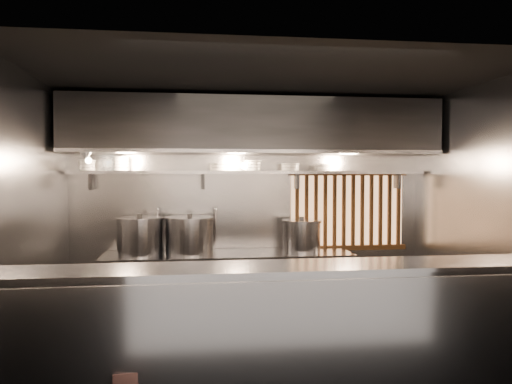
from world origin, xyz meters
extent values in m
plane|color=black|center=(0.00, 0.00, 0.00)|extent=(4.50, 4.50, 0.00)
plane|color=black|center=(0.00, 0.00, 2.80)|extent=(4.50, 4.50, 0.00)
plane|color=gray|center=(0.00, 1.50, 1.40)|extent=(4.50, 0.00, 4.50)
plane|color=gray|center=(-2.25, 0.00, 1.40)|extent=(0.00, 3.00, 3.00)
plane|color=gray|center=(2.25, 0.00, 1.40)|extent=(0.00, 3.00, 3.00)
cube|color=#99999F|center=(0.00, -0.95, 0.55)|extent=(4.50, 0.50, 1.10)
cube|color=#939399|center=(0.00, -1.21, 0.55)|extent=(4.50, 0.02, 1.01)
cube|color=#99999F|center=(0.00, -0.95, 1.11)|extent=(4.50, 0.56, 0.03)
cube|color=#99999F|center=(-0.30, 1.13, 0.45)|extent=(3.00, 0.70, 0.90)
cube|color=#99999F|center=(0.00, 1.32, 1.88)|extent=(4.40, 0.34, 0.04)
cube|color=#2D2D30|center=(0.00, 1.10, 2.42)|extent=(4.40, 0.80, 0.65)
cube|color=#99999F|center=(0.00, 0.70, 2.12)|extent=(4.40, 0.03, 0.04)
cube|color=#F1AA6C|center=(1.30, 1.48, 1.38)|extent=(1.50, 0.02, 0.92)
cube|color=brown|center=(1.30, 1.43, 1.87)|extent=(1.56, 0.06, 0.06)
cube|color=brown|center=(1.30, 1.43, 0.89)|extent=(1.56, 0.06, 0.06)
cube|color=brown|center=(0.61, 1.43, 1.38)|extent=(0.04, 0.04, 0.92)
cube|color=brown|center=(0.74, 1.43, 1.38)|extent=(0.04, 0.04, 0.92)
cube|color=brown|center=(0.86, 1.43, 1.38)|extent=(0.04, 0.04, 0.92)
cube|color=brown|center=(0.99, 1.43, 1.38)|extent=(0.04, 0.04, 0.92)
cube|color=brown|center=(1.11, 1.43, 1.38)|extent=(0.04, 0.04, 0.92)
cube|color=brown|center=(1.24, 1.43, 1.38)|extent=(0.04, 0.04, 0.92)
cube|color=brown|center=(1.36, 1.43, 1.38)|extent=(0.04, 0.04, 0.92)
cube|color=brown|center=(1.49, 1.43, 1.38)|extent=(0.04, 0.04, 0.92)
cube|color=brown|center=(1.61, 1.43, 1.38)|extent=(0.04, 0.04, 0.92)
cube|color=brown|center=(1.74, 1.43, 1.38)|extent=(0.04, 0.04, 0.92)
cube|color=brown|center=(1.86, 1.43, 1.38)|extent=(0.04, 0.04, 0.92)
cube|color=brown|center=(1.99, 1.43, 1.38)|extent=(0.05, 0.04, 0.92)
cylinder|color=silver|center=(-1.15, 1.45, 1.19)|extent=(0.03, 0.03, 0.48)
sphere|color=silver|center=(-1.15, 1.45, 1.43)|extent=(0.04, 0.04, 0.04)
cylinder|color=silver|center=(-1.15, 1.32, 1.43)|extent=(0.03, 0.26, 0.03)
sphere|color=silver|center=(-1.15, 1.19, 1.43)|extent=(0.04, 0.04, 0.04)
cylinder|color=silver|center=(-1.15, 1.19, 1.36)|extent=(0.03, 0.03, 0.14)
cylinder|color=silver|center=(-0.45, 1.45, 1.19)|extent=(0.03, 0.03, 0.48)
sphere|color=silver|center=(-0.45, 1.45, 1.43)|extent=(0.04, 0.04, 0.04)
cylinder|color=silver|center=(-0.45, 1.32, 1.43)|extent=(0.03, 0.26, 0.03)
sphere|color=silver|center=(-0.45, 1.19, 1.43)|extent=(0.04, 0.04, 0.04)
cylinder|color=silver|center=(-0.45, 1.19, 1.36)|extent=(0.03, 0.03, 0.14)
cone|color=#99999F|center=(-1.90, 0.85, 2.07)|extent=(0.25, 0.27, 0.20)
sphere|color=#FFE0B2|center=(-1.87, 0.83, 2.01)|extent=(0.07, 0.07, 0.07)
cylinder|color=#2D2D30|center=(-1.90, 0.95, 2.15)|extent=(0.02, 0.22, 0.02)
cylinder|color=#2D2D30|center=(-0.10, 1.20, 2.04)|extent=(0.01, 0.01, 0.12)
sphere|color=#FFE0B2|center=(-0.10, 1.20, 1.96)|extent=(0.09, 0.09, 0.09)
cylinder|color=#99999F|center=(-0.77, 1.16, 1.11)|extent=(0.74, 0.74, 0.41)
cylinder|color=#99999F|center=(-0.77, 1.16, 1.33)|extent=(0.78, 0.78, 0.03)
cylinder|color=#2D2D30|center=(-0.77, 1.16, 1.36)|extent=(0.06, 0.06, 0.04)
cylinder|color=#99999F|center=(-1.36, 1.14, 1.11)|extent=(0.64, 0.64, 0.42)
cylinder|color=#99999F|center=(-1.36, 1.14, 1.33)|extent=(0.68, 0.68, 0.03)
cylinder|color=#2D2D30|center=(-1.36, 1.14, 1.37)|extent=(0.06, 0.06, 0.04)
cylinder|color=#99999F|center=(0.61, 1.15, 1.08)|extent=(0.61, 0.61, 0.36)
cylinder|color=#99999F|center=(0.61, 1.15, 1.28)|extent=(0.65, 0.65, 0.03)
cylinder|color=#2D2D30|center=(0.61, 1.15, 1.31)|extent=(0.06, 0.06, 0.04)
cylinder|color=white|center=(-1.98, 1.32, 1.92)|extent=(0.19, 0.19, 0.03)
cylinder|color=white|center=(-1.98, 1.32, 1.96)|extent=(0.19, 0.19, 0.03)
cylinder|color=white|center=(-1.98, 1.32, 2.00)|extent=(0.19, 0.19, 0.03)
cylinder|color=white|center=(-1.98, 1.32, 2.02)|extent=(0.20, 0.20, 0.01)
cylinder|color=white|center=(-1.58, 1.32, 1.92)|extent=(0.19, 0.19, 0.03)
cylinder|color=white|center=(-1.58, 1.32, 1.96)|extent=(0.19, 0.19, 0.03)
cylinder|color=white|center=(-1.58, 1.32, 2.00)|extent=(0.19, 0.19, 0.03)
cylinder|color=white|center=(-1.58, 1.32, 2.03)|extent=(0.19, 0.19, 0.03)
cylinder|color=white|center=(-1.58, 1.32, 2.06)|extent=(0.20, 0.20, 0.01)
cylinder|color=white|center=(-0.40, 1.32, 1.92)|extent=(0.23, 0.23, 0.03)
cylinder|color=white|center=(-0.40, 1.32, 1.96)|extent=(0.23, 0.23, 0.03)
cylinder|color=white|center=(-0.40, 1.32, 1.99)|extent=(0.24, 0.24, 0.01)
cylinder|color=white|center=(0.02, 1.32, 1.92)|extent=(0.22, 0.22, 0.03)
cylinder|color=white|center=(0.02, 1.32, 1.96)|extent=(0.22, 0.22, 0.03)
cylinder|color=white|center=(0.02, 1.32, 2.00)|extent=(0.22, 0.22, 0.03)
cylinder|color=white|center=(0.02, 1.32, 2.02)|extent=(0.24, 0.24, 0.01)
cylinder|color=white|center=(0.50, 1.32, 1.92)|extent=(0.22, 0.22, 0.03)
cylinder|color=white|center=(0.50, 1.32, 1.96)|extent=(0.22, 0.22, 0.03)
cylinder|color=white|center=(0.50, 1.32, 1.99)|extent=(0.24, 0.24, 0.01)
cylinder|color=white|center=(0.93, 1.32, 1.92)|extent=(0.18, 0.18, 0.03)
cylinder|color=white|center=(0.93, 1.32, 1.96)|extent=(0.18, 0.18, 0.03)
cylinder|color=white|center=(0.93, 1.32, 1.99)|extent=(0.20, 0.20, 0.01)
camera|label=1|loc=(-0.75, -4.88, 1.87)|focal=35.00mm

